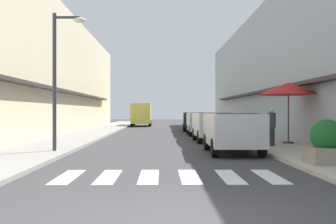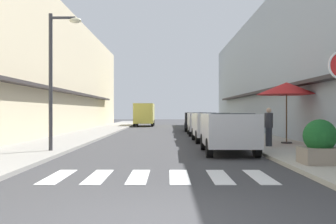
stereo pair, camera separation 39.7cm
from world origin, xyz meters
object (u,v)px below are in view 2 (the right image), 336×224
at_px(parked_car_near, 229,128).
at_px(delivery_van, 146,113).
at_px(planter_corner, 321,143).
at_px(street_lamp, 57,66).
at_px(cafe_umbrella, 288,89).
at_px(pedestrian_walking_near, 270,126).
at_px(parked_car_distant, 197,119).
at_px(parked_car_mid, 213,124).
at_px(parked_car_far, 203,121).

bearing_deg(parked_car_near, delivery_van, 99.34).
bearing_deg(planter_corner, street_lamp, 154.86).
xyz_separation_m(parked_car_near, delivery_van, (-4.67, 28.42, 0.48)).
distance_m(cafe_umbrella, pedestrian_walking_near, 2.49).
bearing_deg(street_lamp, delivery_van, 86.81).
bearing_deg(parked_car_distant, parked_car_mid, -90.00).
bearing_deg(parked_car_mid, parked_car_distant, 90.00).
bearing_deg(parked_car_near, parked_car_mid, 90.00).
height_order(parked_car_mid, parked_car_far, same).
distance_m(parked_car_far, parked_car_distant, 5.59).
xyz_separation_m(parked_car_mid, street_lamp, (-6.26, -5.87, 2.27)).
distance_m(parked_car_mid, delivery_van, 23.11).
xyz_separation_m(parked_car_far, parked_car_distant, (0.00, 5.59, 0.00)).
bearing_deg(parked_car_distant, street_lamp, -109.88).
xyz_separation_m(parked_car_near, planter_corner, (1.92, -3.92, -0.25)).
bearing_deg(pedestrian_walking_near, parked_car_near, -98.09).
distance_m(delivery_van, pedestrian_walking_near, 27.42).
xyz_separation_m(planter_corner, pedestrian_walking_near, (0.00, 5.72, 0.26)).
relative_size(parked_car_distant, delivery_van, 0.82).
bearing_deg(parked_car_distant, planter_corner, -84.81).
relative_size(parked_car_near, parked_car_mid, 1.04).
bearing_deg(pedestrian_walking_near, parked_car_far, 139.73).
distance_m(parked_car_far, street_lamp, 13.48).
bearing_deg(planter_corner, parked_car_far, 97.04).
xyz_separation_m(cafe_umbrella, planter_corner, (-1.16, -7.23, -1.87)).
height_order(parked_car_near, street_lamp, street_lamp).
bearing_deg(delivery_van, parked_car_distant, -67.33).
distance_m(parked_car_near, delivery_van, 28.80).
relative_size(parked_car_far, planter_corner, 3.52).
relative_size(parked_car_near, street_lamp, 0.83).
xyz_separation_m(parked_car_distant, cafe_umbrella, (3.08, -13.92, 1.62)).
bearing_deg(parked_car_distant, cafe_umbrella, -77.54).
xyz_separation_m(parked_car_mid, cafe_umbrella, (3.08, -2.48, 1.63)).
height_order(parked_car_far, cafe_umbrella, cafe_umbrella).
xyz_separation_m(parked_car_near, parked_car_far, (0.00, 11.64, 0.00)).
height_order(street_lamp, pedestrian_walking_near, street_lamp).
bearing_deg(pedestrian_walking_near, delivery_van, 142.59).
bearing_deg(parked_car_distant, parked_car_far, -90.00).
bearing_deg(cafe_umbrella, parked_car_near, -132.84).
height_order(parked_car_mid, parked_car_distant, same).
xyz_separation_m(parked_car_mid, planter_corner, (1.92, -9.71, -0.24)).
height_order(street_lamp, planter_corner, street_lamp).
bearing_deg(planter_corner, cafe_umbrella, 80.92).
bearing_deg(parked_car_mid, parked_car_far, 90.00).
bearing_deg(cafe_umbrella, parked_car_far, 110.28).
xyz_separation_m(parked_car_near, pedestrian_walking_near, (1.92, 1.81, 0.02)).
bearing_deg(parked_car_near, street_lamp, -179.30).
relative_size(parked_car_near, parked_car_far, 0.97).
xyz_separation_m(delivery_van, pedestrian_walking_near, (6.59, -26.61, -0.47)).
height_order(parked_car_mid, cafe_umbrella, cafe_umbrella).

